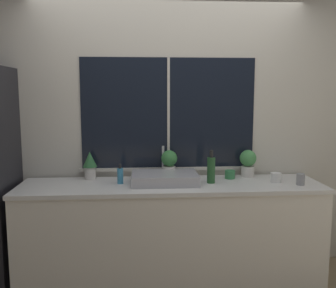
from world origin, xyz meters
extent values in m
cube|color=beige|center=(0.00, 0.68, 1.35)|extent=(8.00, 0.06, 2.70)
cube|color=black|center=(0.00, 0.64, 1.48)|extent=(1.63, 0.01, 1.03)
cube|color=beige|center=(0.00, 0.64, 1.48)|extent=(0.02, 0.01, 1.03)
cube|color=beige|center=(0.00, 0.64, 0.95)|extent=(1.69, 0.04, 0.03)
cube|color=silver|center=(0.00, 0.30, 0.42)|extent=(2.61, 0.61, 0.85)
cube|color=silver|center=(0.00, 0.30, 0.86)|extent=(2.64, 0.63, 0.03)
cube|color=#ADADB2|center=(-0.06, 0.33, 0.93)|extent=(0.57, 0.39, 0.09)
cylinder|color=#B7B7BC|center=(-0.06, 0.56, 0.90)|extent=(0.04, 0.04, 0.03)
cylinder|color=#B7B7BC|center=(-0.06, 0.56, 1.04)|extent=(0.02, 0.02, 0.27)
cylinder|color=silver|center=(-0.73, 0.54, 0.94)|extent=(0.10, 0.10, 0.11)
cone|color=#2D6638|center=(-0.73, 0.54, 1.06)|extent=(0.13, 0.13, 0.14)
cylinder|color=silver|center=(0.00, 0.54, 0.94)|extent=(0.12, 0.12, 0.11)
sphere|color=#387A3D|center=(0.00, 0.54, 1.07)|extent=(0.15, 0.15, 0.15)
cylinder|color=silver|center=(0.74, 0.54, 0.93)|extent=(0.12, 0.12, 0.10)
sphere|color=#478E4C|center=(0.74, 0.54, 1.06)|extent=(0.15, 0.15, 0.15)
cylinder|color=teal|center=(-0.44, 0.34, 0.95)|extent=(0.05, 0.05, 0.14)
cylinder|color=black|center=(-0.44, 0.34, 1.04)|extent=(0.02, 0.02, 0.04)
cylinder|color=#235128|center=(0.35, 0.31, 0.99)|extent=(0.07, 0.07, 0.23)
cylinder|color=black|center=(0.35, 0.31, 1.14)|extent=(0.03, 0.03, 0.06)
cylinder|color=#38844C|center=(0.56, 0.47, 0.92)|extent=(0.09, 0.09, 0.08)
cylinder|color=white|center=(0.93, 0.30, 0.92)|extent=(0.10, 0.10, 0.08)
cylinder|color=gray|center=(1.11, 0.19, 0.93)|extent=(0.07, 0.07, 0.10)
camera|label=1|loc=(-0.25, -2.87, 1.66)|focal=40.00mm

